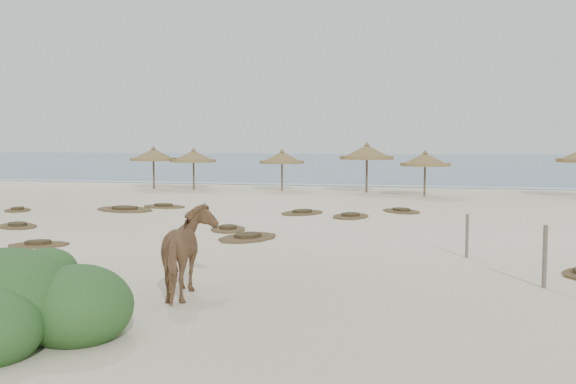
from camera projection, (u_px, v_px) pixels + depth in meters
name	position (u px, v px, depth m)	size (l,w,h in m)	color
ground	(297.00, 250.00, 18.02)	(160.00, 160.00, 0.00)	#F4E8C8
ocean	(410.00, 162.00, 90.80)	(200.00, 100.00, 0.01)	navy
foam_line	(380.00, 186.00, 43.25)	(70.00, 0.60, 0.01)	silver
palapa_0	(194.00, 157.00, 39.95)	(3.66, 3.66, 2.64)	brown
palapa_1	(153.00, 155.00, 40.68)	(3.53, 3.53, 2.74)	brown
palapa_2	(282.00, 158.00, 38.77)	(3.30, 3.30, 2.58)	brown
palapa_3	(367.00, 153.00, 37.67)	(4.18, 4.18, 3.01)	brown
palapa_4	(425.00, 160.00, 34.97)	(3.47, 3.47, 2.58)	brown
horse	(190.00, 252.00, 12.63)	(0.96, 2.11, 1.78)	brown
fence_post_near	(545.00, 257.00, 13.38)	(0.10, 0.10, 1.32)	#62584A
fence_post_far	(467.00, 236.00, 16.83)	(0.08, 0.08, 1.15)	#62584A
bush	(11.00, 305.00, 9.95)	(3.69, 3.25, 1.65)	#39632A
scrub_0	(17.00, 226.00, 22.82)	(2.26, 2.15, 0.16)	brown
scrub_1	(125.00, 209.00, 28.31)	(3.67, 3.24, 0.16)	brown
scrub_2	(228.00, 229.00, 22.03)	(1.71, 2.13, 0.16)	brown
scrub_3	(350.00, 216.00, 25.77)	(1.61, 2.30, 0.16)	brown
scrub_6	(164.00, 206.00, 29.55)	(2.51, 1.99, 0.16)	brown
scrub_7	(401.00, 211.00, 27.60)	(2.30, 2.53, 0.16)	brown
scrub_8	(18.00, 210.00, 28.02)	(1.76, 1.98, 0.16)	brown
scrub_9	(248.00, 237.00, 20.12)	(2.19, 2.71, 0.16)	brown
scrub_11	(38.00, 244.00, 18.75)	(2.05, 1.77, 0.16)	brown
scrub_13	(302.00, 212.00, 26.99)	(2.27, 2.66, 0.16)	brown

